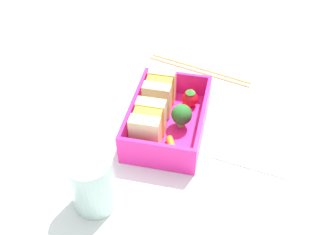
{
  "coord_description": "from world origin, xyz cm",
  "views": [
    {
      "loc": [
        -43.19,
        -9.14,
        45.88
      ],
      "look_at": [
        0.0,
        0.0,
        2.7
      ],
      "focal_mm": 40.0,
      "sensor_mm": 36.0,
      "label": 1
    }
  ],
  "objects_px": {
    "sandwich_center_left": "(160,93)",
    "drinking_glass": "(93,182)",
    "broccoli_floret": "(182,116)",
    "sandwich_left": "(148,125)",
    "strawberry_far_left": "(190,98)",
    "folded_napkin": "(255,143)",
    "carrot_stick_far_left": "(172,148)",
    "chopstick_pair": "(199,69)"
  },
  "relations": [
    {
      "from": "drinking_glass",
      "to": "broccoli_floret",
      "type": "bearing_deg",
      "value": -29.96
    },
    {
      "from": "sandwich_left",
      "to": "chopstick_pair",
      "type": "xyz_separation_m",
      "value": [
        0.21,
        -0.05,
        -0.04
      ]
    },
    {
      "from": "sandwich_center_left",
      "to": "drinking_glass",
      "type": "height_order",
      "value": "drinking_glass"
    },
    {
      "from": "sandwich_left",
      "to": "folded_napkin",
      "type": "xyz_separation_m",
      "value": [
        0.04,
        -0.17,
        -0.04
      ]
    },
    {
      "from": "sandwich_left",
      "to": "chopstick_pair",
      "type": "bearing_deg",
      "value": -13.29
    },
    {
      "from": "sandwich_left",
      "to": "sandwich_center_left",
      "type": "relative_size",
      "value": 1.0
    },
    {
      "from": "drinking_glass",
      "to": "folded_napkin",
      "type": "distance_m",
      "value": 0.27
    },
    {
      "from": "sandwich_center_left",
      "to": "folded_napkin",
      "type": "bearing_deg",
      "value": -104.09
    },
    {
      "from": "sandwich_left",
      "to": "broccoli_floret",
      "type": "relative_size",
      "value": 1.44
    },
    {
      "from": "sandwich_left",
      "to": "broccoli_floret",
      "type": "xyz_separation_m",
      "value": [
        0.04,
        -0.05,
        -0.01
      ]
    },
    {
      "from": "chopstick_pair",
      "to": "drinking_glass",
      "type": "bearing_deg",
      "value": 163.9
    },
    {
      "from": "carrot_stick_far_left",
      "to": "chopstick_pair",
      "type": "bearing_deg",
      "value": -2.07
    },
    {
      "from": "sandwich_center_left",
      "to": "drinking_glass",
      "type": "bearing_deg",
      "value": 167.02
    },
    {
      "from": "carrot_stick_far_left",
      "to": "strawberry_far_left",
      "type": "xyz_separation_m",
      "value": [
        0.11,
        -0.01,
        0.01
      ]
    },
    {
      "from": "strawberry_far_left",
      "to": "drinking_glass",
      "type": "bearing_deg",
      "value": 155.73
    },
    {
      "from": "broccoli_floret",
      "to": "folded_napkin",
      "type": "bearing_deg",
      "value": -90.63
    },
    {
      "from": "strawberry_far_left",
      "to": "sandwich_left",
      "type": "bearing_deg",
      "value": 151.54
    },
    {
      "from": "broccoli_floret",
      "to": "sandwich_left",
      "type": "bearing_deg",
      "value": 129.73
    },
    {
      "from": "sandwich_center_left",
      "to": "folded_napkin",
      "type": "relative_size",
      "value": 0.54
    },
    {
      "from": "sandwich_left",
      "to": "sandwich_center_left",
      "type": "bearing_deg",
      "value": 0.0
    },
    {
      "from": "strawberry_far_left",
      "to": "carrot_stick_far_left",
      "type": "bearing_deg",
      "value": 175.34
    },
    {
      "from": "broccoli_floret",
      "to": "folded_napkin",
      "type": "relative_size",
      "value": 0.37
    },
    {
      "from": "drinking_glass",
      "to": "carrot_stick_far_left",
      "type": "bearing_deg",
      "value": -39.87
    },
    {
      "from": "chopstick_pair",
      "to": "folded_napkin",
      "type": "distance_m",
      "value": 0.21
    },
    {
      "from": "strawberry_far_left",
      "to": "drinking_glass",
      "type": "relative_size",
      "value": 0.38
    },
    {
      "from": "carrot_stick_far_left",
      "to": "broccoli_floret",
      "type": "relative_size",
      "value": 1.01
    },
    {
      "from": "strawberry_far_left",
      "to": "chopstick_pair",
      "type": "relative_size",
      "value": 0.16
    },
    {
      "from": "chopstick_pair",
      "to": "carrot_stick_far_left",
      "type": "bearing_deg",
      "value": 177.93
    },
    {
      "from": "broccoli_floret",
      "to": "folded_napkin",
      "type": "distance_m",
      "value": 0.13
    },
    {
      "from": "sandwich_left",
      "to": "sandwich_center_left",
      "type": "distance_m",
      "value": 0.08
    },
    {
      "from": "folded_napkin",
      "to": "drinking_glass",
      "type": "bearing_deg",
      "value": 126.28
    },
    {
      "from": "sandwich_left",
      "to": "strawberry_far_left",
      "type": "bearing_deg",
      "value": -28.46
    },
    {
      "from": "strawberry_far_left",
      "to": "folded_napkin",
      "type": "distance_m",
      "value": 0.13
    },
    {
      "from": "sandwich_left",
      "to": "chopstick_pair",
      "type": "height_order",
      "value": "sandwich_left"
    },
    {
      "from": "drinking_glass",
      "to": "chopstick_pair",
      "type": "bearing_deg",
      "value": -16.1
    },
    {
      "from": "carrot_stick_far_left",
      "to": "folded_napkin",
      "type": "xyz_separation_m",
      "value": [
        0.05,
        -0.13,
        -0.02
      ]
    },
    {
      "from": "sandwich_left",
      "to": "broccoli_floret",
      "type": "distance_m",
      "value": 0.06
    },
    {
      "from": "strawberry_far_left",
      "to": "drinking_glass",
      "type": "distance_m",
      "value": 0.24
    },
    {
      "from": "strawberry_far_left",
      "to": "broccoli_floret",
      "type": "bearing_deg",
      "value": 174.75
    },
    {
      "from": "sandwich_center_left",
      "to": "strawberry_far_left",
      "type": "bearing_deg",
      "value": -73.94
    },
    {
      "from": "sandwich_center_left",
      "to": "chopstick_pair",
      "type": "height_order",
      "value": "sandwich_center_left"
    },
    {
      "from": "carrot_stick_far_left",
      "to": "strawberry_far_left",
      "type": "height_order",
      "value": "strawberry_far_left"
    }
  ]
}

